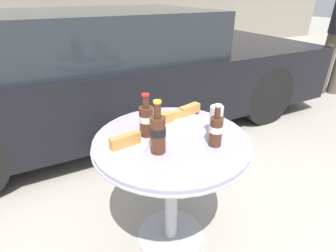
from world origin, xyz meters
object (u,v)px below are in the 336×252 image
object	(u,v)px
cola_bottle_right	(146,119)
lunch_plate_near	(177,117)
bistro_table	(171,163)
cola_bottle_left	(158,133)
lunch_plate_far	(125,144)
drinking_glass	(216,122)
parked_car	(115,72)
cola_bottle_center	(216,130)

from	to	relation	value
cola_bottle_right	lunch_plate_near	xyz separation A→B (m)	(0.22, 0.08, -0.06)
bistro_table	cola_bottle_left	distance (m)	0.28
lunch_plate_far	cola_bottle_right	bearing A→B (deg)	26.85
drinking_glass	lunch_plate_far	size ratio (longest dim) A/B	0.75
lunch_plate_near	parked_car	world-z (taller)	parked_car
lunch_plate_near	cola_bottle_left	bearing A→B (deg)	-133.77
cola_bottle_left	lunch_plate_far	xyz separation A→B (m)	(-0.12, 0.10, -0.08)
cola_bottle_left	drinking_glass	distance (m)	0.33
drinking_glass	cola_bottle_left	bearing A→B (deg)	-177.43
cola_bottle_right	cola_bottle_center	bearing A→B (deg)	-44.07
cola_bottle_left	drinking_glass	bearing A→B (deg)	2.57
cola_bottle_center	drinking_glass	distance (m)	0.11
cola_bottle_right	lunch_plate_far	distance (m)	0.17
cola_bottle_left	lunch_plate_far	bearing A→B (deg)	141.65
drinking_glass	cola_bottle_center	bearing A→B (deg)	-126.58
cola_bottle_center	lunch_plate_near	xyz separation A→B (m)	(-0.03, 0.31, -0.06)
bistro_table	lunch_plate_near	world-z (taller)	lunch_plate_near
cola_bottle_center	parked_car	size ratio (longest dim) A/B	0.05
cola_bottle_right	cola_bottle_center	world-z (taller)	cola_bottle_right
lunch_plate_near	lunch_plate_far	world-z (taller)	lunch_plate_far
lunch_plate_near	cola_bottle_right	bearing A→B (deg)	-160.56
cola_bottle_center	lunch_plate_far	xyz separation A→B (m)	(-0.38, 0.17, -0.06)
drinking_glass	parked_car	size ratio (longest dim) A/B	0.03
cola_bottle_right	cola_bottle_center	xyz separation A→B (m)	(0.24, -0.24, -0.00)
cola_bottle_left	cola_bottle_right	size ratio (longest dim) A/B	1.13
cola_bottle_left	lunch_plate_near	xyz separation A→B (m)	(0.23, 0.24, -0.07)
drinking_glass	lunch_plate_far	bearing A→B (deg)	169.58
drinking_glass	bistro_table	bearing A→B (deg)	163.35
parked_car	cola_bottle_right	bearing A→B (deg)	-101.19
bistro_table	parked_car	xyz separation A→B (m)	(0.22, 1.69, 0.03)
cola_bottle_right	lunch_plate_near	size ratio (longest dim) A/B	0.67
cola_bottle_left	drinking_glass	size ratio (longest dim) A/B	1.63
drinking_glass	parked_car	bearing A→B (deg)	89.67
drinking_glass	lunch_plate_near	xyz separation A→B (m)	(-0.09, 0.23, -0.05)
bistro_table	lunch_plate_far	bearing A→B (deg)	175.55
cola_bottle_center	bistro_table	bearing A→B (deg)	135.54
cola_bottle_center	drinking_glass	bearing A→B (deg)	53.42
bistro_table	cola_bottle_center	size ratio (longest dim) A/B	3.81
parked_car	drinking_glass	bearing A→B (deg)	-90.33
drinking_glass	lunch_plate_far	world-z (taller)	drinking_glass
lunch_plate_near	drinking_glass	bearing A→B (deg)	-68.29
lunch_plate_far	parked_car	xyz separation A→B (m)	(0.46, 1.68, -0.14)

